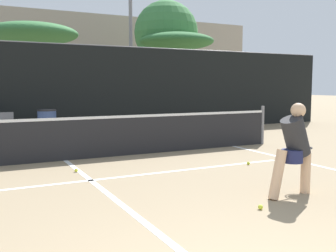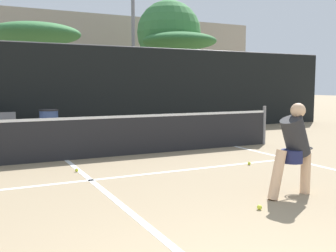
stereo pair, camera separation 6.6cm
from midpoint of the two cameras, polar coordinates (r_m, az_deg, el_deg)
court_service_line at (r=7.02m, az=-11.41°, el=-7.73°), size 8.25×0.10×0.01m
court_center_mark at (r=6.06m, az=-8.78°, el=-9.89°), size 0.10×6.13×0.01m
court_sideline_right at (r=8.55m, az=21.49°, el=-5.57°), size 0.10×7.13×0.01m
net at (r=8.88m, az=-14.96°, el=-1.62°), size 11.09×0.09×1.07m
fence_back at (r=13.14m, az=-19.02°, el=4.94°), size 24.00×0.06×3.00m
player_practicing at (r=6.13m, az=17.56°, el=-2.83°), size 1.13×0.65×1.40m
tennis_ball_scattered_2 at (r=5.47m, az=12.93°, el=-11.39°), size 0.07×0.07×0.07m
tennis_ball_scattered_4 at (r=8.36m, az=11.37°, el=-5.31°), size 0.07×0.07×0.07m
tennis_ball_scattered_5 at (r=7.74m, az=-13.41°, el=-6.27°), size 0.07×0.07×0.07m
trash_bin at (r=12.13m, az=-17.28°, el=0.10°), size 0.56×0.56×0.94m
tree_west at (r=18.14m, az=-19.15°, el=12.42°), size 3.84×3.84×4.29m
tree_mid at (r=23.28m, az=-0.37°, el=13.30°), size 3.69×3.69×6.49m
tree_east at (r=21.77m, az=1.17°, el=12.09°), size 4.04×4.04×4.47m
building_far at (r=27.32m, az=-23.23°, el=8.73°), size 36.00×2.40×6.40m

